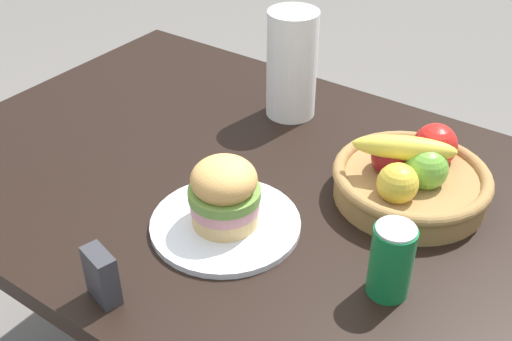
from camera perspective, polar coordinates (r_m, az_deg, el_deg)
dining_table at (r=1.28m, az=0.98°, el=-4.98°), size 1.40×0.90×0.75m
plate at (r=1.11m, az=-2.76°, el=-4.82°), size 0.26×0.26×0.01m
sandwich at (r=1.07m, az=-2.87°, el=-2.01°), size 0.12×0.12×0.13m
soda_can at (r=0.98m, az=12.08°, el=-7.93°), size 0.07×0.07×0.13m
fruit_basket at (r=1.19m, az=13.81°, el=-0.49°), size 0.29×0.29×0.14m
paper_towel_roll at (r=1.40m, az=3.24°, el=9.51°), size 0.11×0.11×0.24m
napkin_holder at (r=0.99m, az=-13.73°, el=-9.21°), size 0.07×0.04×0.09m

